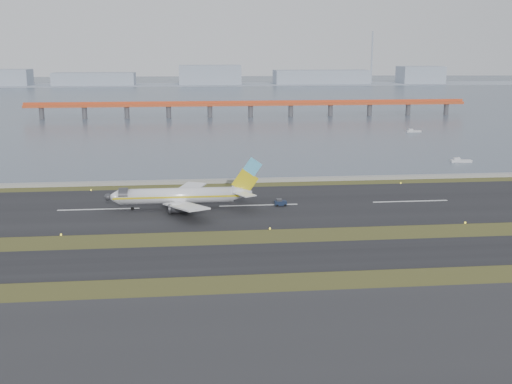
% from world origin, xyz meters
% --- Properties ---
extents(ground, '(1000.00, 1000.00, 0.00)m').
position_xyz_m(ground, '(0.00, 0.00, 0.00)').
color(ground, '#364819').
rests_on(ground, ground).
extents(apron_strip, '(1000.00, 50.00, 0.10)m').
position_xyz_m(apron_strip, '(0.00, -55.00, 0.05)').
color(apron_strip, '#2A2A2C').
rests_on(apron_strip, ground).
extents(taxiway_strip, '(1000.00, 18.00, 0.10)m').
position_xyz_m(taxiway_strip, '(0.00, -12.00, 0.05)').
color(taxiway_strip, black).
rests_on(taxiway_strip, ground).
extents(runway_strip, '(1000.00, 45.00, 0.10)m').
position_xyz_m(runway_strip, '(0.00, 30.00, 0.05)').
color(runway_strip, black).
rests_on(runway_strip, ground).
extents(seawall, '(1000.00, 2.50, 1.00)m').
position_xyz_m(seawall, '(0.00, 60.00, 0.50)').
color(seawall, gray).
rests_on(seawall, ground).
extents(bay_water, '(1400.00, 800.00, 1.30)m').
position_xyz_m(bay_water, '(0.00, 460.00, 0.00)').
color(bay_water, '#455262').
rests_on(bay_water, ground).
extents(red_pier, '(260.00, 5.00, 10.20)m').
position_xyz_m(red_pier, '(20.00, 250.00, 7.28)').
color(red_pier, '#C14821').
rests_on(red_pier, ground).
extents(far_shoreline, '(1400.00, 80.00, 60.50)m').
position_xyz_m(far_shoreline, '(13.62, 620.00, 6.07)').
color(far_shoreline, '#97A2B2').
rests_on(far_shoreline, ground).
extents(airliner, '(38.52, 32.89, 12.80)m').
position_xyz_m(airliner, '(-19.08, 28.33, 3.46)').
color(airliner, white).
rests_on(airliner, ground).
extents(pushback_tug, '(3.03, 1.89, 1.89)m').
position_xyz_m(pushback_tug, '(5.44, 28.78, 0.92)').
color(pushback_tug, '#131D34').
rests_on(pushback_tug, ground).
extents(workboat_near, '(7.41, 3.11, 1.75)m').
position_xyz_m(workboat_near, '(78.18, 86.51, 0.55)').
color(workboat_near, silver).
rests_on(workboat_near, ground).
extents(workboat_far, '(7.05, 2.46, 1.69)m').
position_xyz_m(workboat_far, '(90.90, 170.54, 0.54)').
color(workboat_far, silver).
rests_on(workboat_far, ground).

